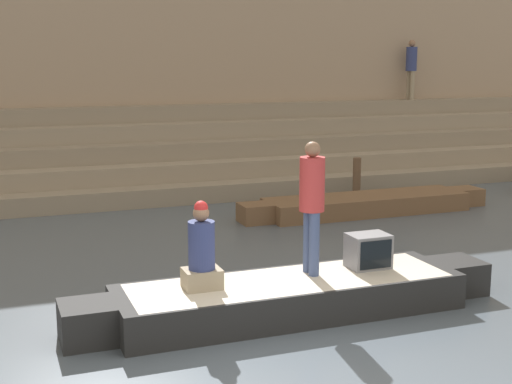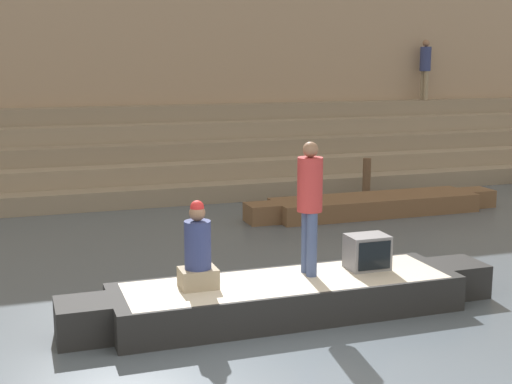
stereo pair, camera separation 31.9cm
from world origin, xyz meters
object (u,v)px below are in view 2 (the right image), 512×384
(person_rowing, at_px, (198,253))
(tv_set, at_px, (367,252))
(rowboat_main, at_px, (287,296))
(person_on_steps, at_px, (425,65))
(mooring_post, at_px, (367,178))
(person_standing, at_px, (310,198))
(moored_boat_shore, at_px, (375,204))

(person_rowing, bearing_deg, tv_set, -10.46)
(rowboat_main, height_order, person_on_steps, person_on_steps)
(tv_set, xyz_separation_m, mooring_post, (3.26, 6.28, -0.21))
(person_standing, distance_m, person_on_steps, 12.42)
(tv_set, height_order, mooring_post, mooring_post)
(tv_set, bearing_deg, person_on_steps, 56.90)
(mooring_post, height_order, person_on_steps, person_on_steps)
(person_rowing, relative_size, tv_set, 2.01)
(tv_set, distance_m, mooring_post, 7.08)
(rowboat_main, distance_m, person_on_steps, 12.95)
(moored_boat_shore, xyz_separation_m, person_on_steps, (4.14, 4.95, 2.76))
(rowboat_main, height_order, mooring_post, mooring_post)
(tv_set, xyz_separation_m, moored_boat_shore, (2.67, 4.76, -0.47))
(moored_boat_shore, bearing_deg, rowboat_main, -124.91)
(rowboat_main, height_order, person_standing, person_standing)
(person_rowing, xyz_separation_m, tv_set, (2.29, 0.05, -0.21))
(rowboat_main, distance_m, tv_set, 1.25)
(person_standing, relative_size, tv_set, 3.20)
(rowboat_main, relative_size, tv_set, 10.55)
(person_rowing, bearing_deg, moored_boat_shore, 32.44)
(person_standing, relative_size, mooring_post, 1.83)
(person_standing, height_order, tv_set, person_standing)
(rowboat_main, bearing_deg, person_rowing, 174.38)
(tv_set, bearing_deg, moored_boat_shore, 62.67)
(rowboat_main, bearing_deg, moored_boat_shore, 50.09)
(person_standing, relative_size, person_rowing, 1.59)
(person_rowing, bearing_deg, person_standing, -8.79)
(person_standing, height_order, person_rowing, person_standing)
(moored_boat_shore, relative_size, person_on_steps, 3.30)
(tv_set, relative_size, moored_boat_shore, 0.10)
(rowboat_main, relative_size, person_standing, 3.29)
(mooring_post, xyz_separation_m, person_on_steps, (3.55, 3.43, 2.49))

